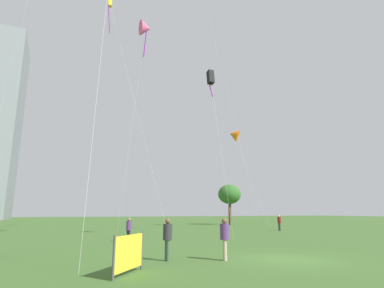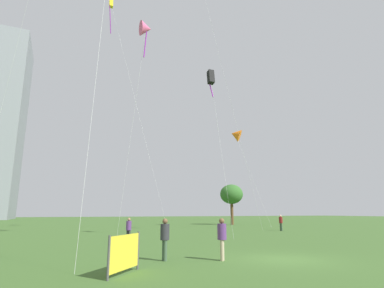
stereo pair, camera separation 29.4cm
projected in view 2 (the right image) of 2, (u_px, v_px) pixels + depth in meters
ground at (284, 260)px, 14.28m from camera, size 280.00×280.00×0.00m
person_standing_0 at (281, 222)px, 36.22m from camera, size 0.40×0.40×1.79m
person_standing_1 at (165, 236)px, 14.11m from camera, size 0.41×0.41×1.82m
person_standing_3 at (222, 236)px, 14.19m from camera, size 0.41×0.41×1.84m
person_standing_4 at (129, 228)px, 22.71m from camera, size 0.38×0.38×1.70m
kite_flying_1 at (236, 135)px, 48.27m from camera, size 4.22×5.28×14.86m
kite_flying_2 at (111, 7)px, 41.00m from camera, size 6.47×7.08×29.38m
kite_flying_4 at (146, 29)px, 29.42m from camera, size 2.09×2.16×19.66m
kite_flying_7 at (211, 78)px, 29.04m from camera, size 1.09×2.47×15.02m
park_tree_0 at (231, 194)px, 54.12m from camera, size 3.90×3.90×6.78m
event_banner at (125, 252)px, 11.00m from camera, size 1.40×1.74×1.38m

